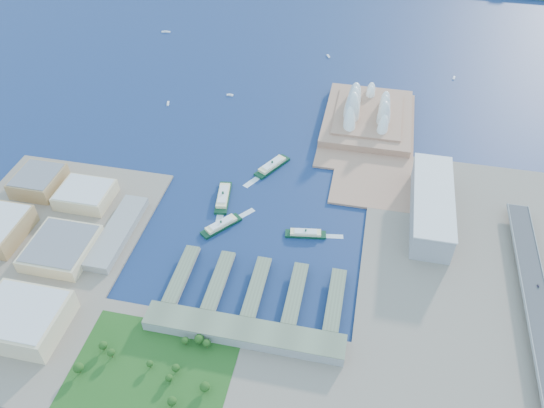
% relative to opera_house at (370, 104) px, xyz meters
% --- Properties ---
extents(ground, '(3000.00, 3000.00, 0.00)m').
position_rel_opera_house_xyz_m(ground, '(-105.00, -280.00, -32.00)').
color(ground, '#11284F').
rests_on(ground, ground).
extents(west_land, '(220.00, 390.00, 3.00)m').
position_rel_opera_house_xyz_m(west_land, '(-355.00, -385.00, -30.50)').
color(west_land, gray).
rests_on(west_land, ground).
extents(south_land, '(720.00, 180.00, 3.00)m').
position_rel_opera_house_xyz_m(south_land, '(-105.00, -490.00, -30.50)').
color(south_land, gray).
rests_on(south_land, ground).
extents(east_land, '(240.00, 500.00, 3.00)m').
position_rel_opera_house_xyz_m(east_land, '(135.00, -330.00, -30.50)').
color(east_land, gray).
rests_on(east_land, ground).
extents(peninsula, '(135.00, 220.00, 3.00)m').
position_rel_opera_house_xyz_m(peninsula, '(2.50, -20.00, -30.50)').
color(peninsula, '#A4745A').
rests_on(peninsula, ground).
extents(opera_house, '(134.00, 180.00, 58.00)m').
position_rel_opera_house_xyz_m(opera_house, '(0.00, 0.00, 0.00)').
color(opera_house, white).
rests_on(opera_house, peninsula).
extents(toaster_building, '(45.00, 155.00, 35.00)m').
position_rel_opera_house_xyz_m(toaster_building, '(90.00, -200.00, -11.50)').
color(toaster_building, gray).
rests_on(toaster_building, east_land).
extents(expressway, '(26.00, 340.00, 11.85)m').
position_rel_opera_house_xyz_m(expressway, '(195.00, -340.00, -23.07)').
color(expressway, gray).
rests_on(expressway, east_land).
extents(west_buildings, '(200.00, 280.00, 27.00)m').
position_rel_opera_house_xyz_m(west_buildings, '(-355.00, -350.00, -15.50)').
color(west_buildings, '#A37F51').
rests_on(west_buildings, west_land).
extents(ferry_wharves, '(184.00, 90.00, 9.30)m').
position_rel_opera_house_xyz_m(ferry_wharves, '(-91.00, -355.00, -27.35)').
color(ferry_wharves, '#5C684F').
rests_on(ferry_wharves, ground).
extents(terminal_building, '(200.00, 28.00, 12.00)m').
position_rel_opera_house_xyz_m(terminal_building, '(-90.00, -415.00, -23.00)').
color(terminal_building, gray).
rests_on(terminal_building, south_land).
extents(park, '(150.00, 110.00, 16.00)m').
position_rel_opera_house_xyz_m(park, '(-165.00, -470.00, -21.00)').
color(park, '#194714').
rests_on(park, south_land).
extents(ferry_a, '(24.46, 62.45, 11.50)m').
position_rel_opera_house_xyz_m(ferry_a, '(-167.22, -218.24, -26.25)').
color(ferry_a, '#0C331C').
rests_on(ferry_a, ground).
extents(ferry_b, '(42.12, 58.86, 11.17)m').
position_rel_opera_house_xyz_m(ferry_b, '(-119.16, -141.90, -26.41)').
color(ferry_b, '#0C331C').
rests_on(ferry_b, ground).
extents(ferry_c, '(44.09, 50.52, 10.15)m').
position_rel_opera_house_xyz_m(ferry_c, '(-155.35, -268.59, -26.93)').
color(ferry_c, '#0C331C').
rests_on(ferry_c, ground).
extents(ferry_d, '(49.77, 19.30, 9.17)m').
position_rel_opera_house_xyz_m(ferry_d, '(-53.31, -261.10, -27.42)').
color(ferry_d, '#0C331C').
rests_on(ferry_d, ground).
extents(boat_a, '(6.47, 13.14, 2.46)m').
position_rel_opera_house_xyz_m(boat_a, '(-317.50, -14.20, -30.77)').
color(boat_a, white).
rests_on(boat_a, ground).
extents(boat_b, '(10.56, 3.81, 2.84)m').
position_rel_opera_house_xyz_m(boat_b, '(-226.90, 31.59, -30.58)').
color(boat_b, white).
rests_on(boat_b, ground).
extents(boat_c, '(5.40, 11.35, 2.46)m').
position_rel_opera_house_xyz_m(boat_c, '(136.19, 167.79, -30.77)').
color(boat_c, white).
rests_on(boat_c, ground).
extents(boat_d, '(17.47, 5.91, 2.89)m').
position_rel_opera_house_xyz_m(boat_d, '(-416.13, 240.61, -30.55)').
color(boat_d, white).
rests_on(boat_d, ground).
extents(boat_e, '(8.07, 12.27, 2.88)m').
position_rel_opera_house_xyz_m(boat_e, '(-86.56, 202.70, -30.56)').
color(boat_e, white).
rests_on(boat_e, ground).
extents(car_c, '(1.87, 4.61, 1.34)m').
position_rel_opera_house_xyz_m(car_c, '(199.00, -299.47, -16.48)').
color(car_c, slate).
rests_on(car_c, expressway).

